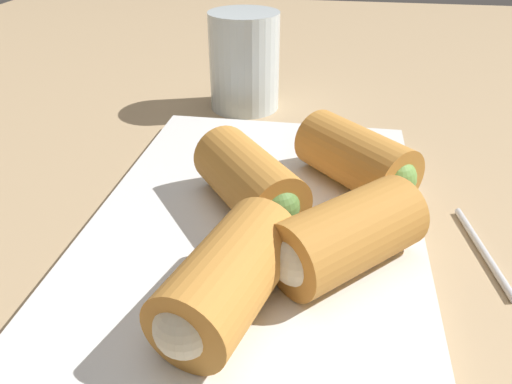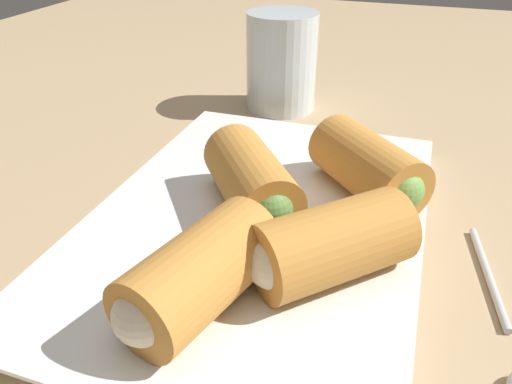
# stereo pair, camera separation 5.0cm
# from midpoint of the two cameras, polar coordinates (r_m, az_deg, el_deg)

# --- Properties ---
(table_surface) EXTENTS (1.80, 1.40, 0.02)m
(table_surface) POSITION_cam_midpoint_polar(r_m,az_deg,el_deg) (0.39, -3.04, -4.13)
(table_surface) COLOR tan
(table_surface) RESTS_ON ground
(serving_plate) EXTENTS (0.34, 0.23, 0.01)m
(serving_plate) POSITION_cam_midpoint_polar(r_m,az_deg,el_deg) (0.37, -3.92, -3.71)
(serving_plate) COLOR white
(serving_plate) RESTS_ON table_surface
(roll_front_left) EXTENTS (0.10, 0.09, 0.05)m
(roll_front_left) POSITION_cam_midpoint_polar(r_m,az_deg,el_deg) (0.35, -4.50, 0.90)
(roll_front_left) COLOR #C68438
(roll_front_left) RESTS_ON serving_plate
(roll_front_right) EXTENTS (0.10, 0.07, 0.05)m
(roll_front_right) POSITION_cam_midpoint_polar(r_m,az_deg,el_deg) (0.27, -9.56, -10.42)
(roll_front_right) COLOR #C68438
(roll_front_right) RESTS_ON serving_plate
(roll_back_left) EXTENTS (0.10, 0.10, 0.05)m
(roll_back_left) POSITION_cam_midpoint_polar(r_m,az_deg,el_deg) (0.39, 8.27, 3.54)
(roll_back_left) COLOR #C68438
(roll_back_left) RESTS_ON serving_plate
(roll_back_right) EXTENTS (0.10, 0.10, 0.05)m
(roll_back_right) POSITION_cam_midpoint_polar(r_m,az_deg,el_deg) (0.30, 5.12, -5.45)
(roll_back_right) COLOR #C68438
(roll_back_right) RESTS_ON serving_plate
(drinking_glass) EXTENTS (0.08, 0.08, 0.11)m
(drinking_glass) POSITION_cam_midpoint_polar(r_m,az_deg,el_deg) (0.57, -3.92, 14.58)
(drinking_glass) COLOR silver
(drinking_glass) RESTS_ON table_surface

